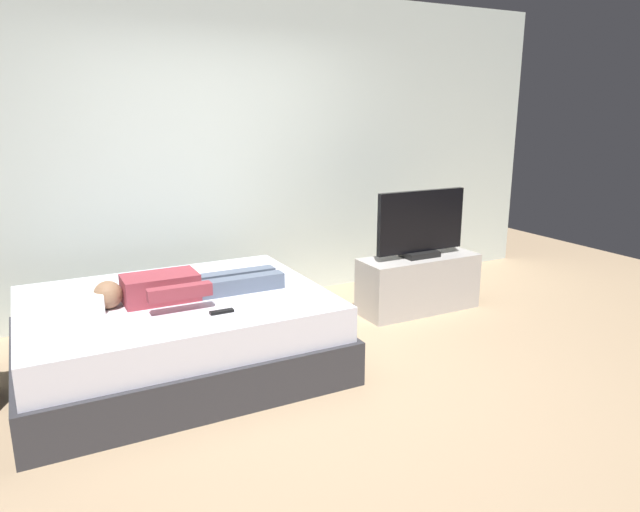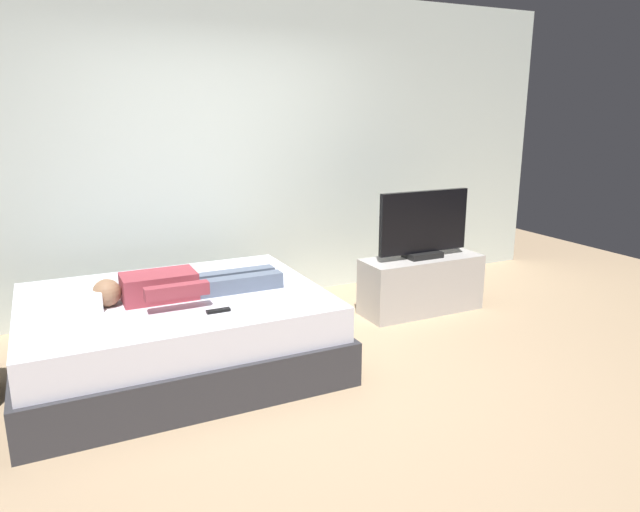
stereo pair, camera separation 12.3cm
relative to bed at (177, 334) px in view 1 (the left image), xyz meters
The scene contains 8 objects.
ground_plane 0.94m from the bed, 37.62° to the right, with size 10.00×10.00×0.00m, color tan.
back_wall 2.04m from the bed, 49.05° to the left, with size 6.40×0.10×2.80m, color silver.
bed is the anchor object (origin of this frame).
pillow 0.78m from the bed, behind, with size 0.48×0.34×0.12m, color white.
person 0.36m from the bed, 64.90° to the right, with size 1.26×0.46×0.18m.
remote 0.58m from the bed, 68.90° to the right, with size 0.15×0.04×0.02m, color black.
tv_stand 2.24m from the bed, ahead, with size 1.10×0.40×0.50m, color #B7B2AD.
tv 2.30m from the bed, ahead, with size 0.88×0.20×0.59m.
Camera 1 is at (-1.56, -3.21, 1.78)m, focal length 32.41 mm.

